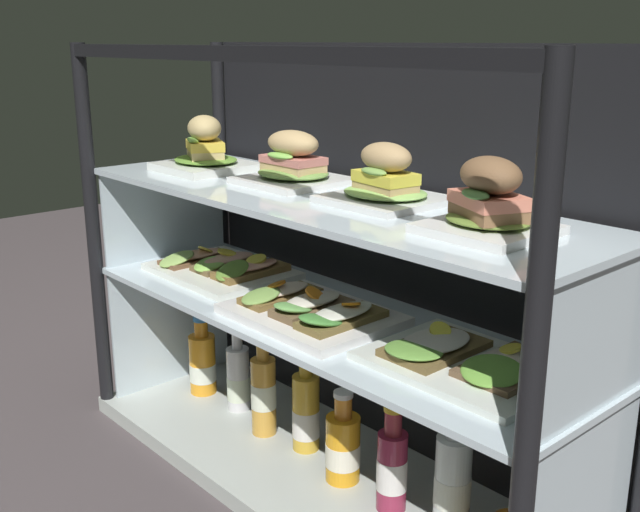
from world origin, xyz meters
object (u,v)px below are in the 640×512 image
object	(u,v)px
plated_roll_sandwich_mid_left	(205,152)
juice_bottle_front_second	(343,447)
open_sandwich_tray_near_left_corner	(222,267)
plated_roll_sandwich_right_of_center	(385,182)
juice_bottle_tucked_behind	(203,363)
juice_bottle_front_left_end	(453,481)
juice_bottle_front_fourth	(392,468)
plated_roll_sandwich_center	(293,164)
open_sandwich_tray_far_left	(310,310)
juice_bottle_front_right_end	(265,393)
juice_bottle_front_middle	(306,413)
plated_roll_sandwich_left_of_center	(489,204)
open_sandwich_tray_center	(466,360)
juice_bottle_back_left	(238,379)

from	to	relation	value
plated_roll_sandwich_mid_left	juice_bottle_front_second	world-z (taller)	plated_roll_sandwich_mid_left
open_sandwich_tray_near_left_corner	plated_roll_sandwich_right_of_center	bearing A→B (deg)	3.90
juice_bottle_tucked_behind	open_sandwich_tray_near_left_corner	bearing A→B (deg)	-3.20
juice_bottle_front_left_end	juice_bottle_front_fourth	bearing A→B (deg)	-165.75
plated_roll_sandwich_center	open_sandwich_tray_far_left	bearing A→B (deg)	-29.07
open_sandwich_tray_near_left_corner	juice_bottle_front_right_end	distance (m)	0.31
plated_roll_sandwich_mid_left	juice_bottle_front_second	distance (m)	0.73
open_sandwich_tray_far_left	juice_bottle_front_middle	distance (m)	0.30
juice_bottle_tucked_behind	juice_bottle_front_right_end	xyz separation A→B (m)	(0.27, -0.01, 0.02)
plated_roll_sandwich_right_of_center	plated_roll_sandwich_left_of_center	size ratio (longest dim) A/B	1.10
juice_bottle_front_middle	open_sandwich_tray_center	bearing A→B (deg)	-2.94
juice_bottle_front_left_end	juice_bottle_front_second	bearing A→B (deg)	-173.24
plated_roll_sandwich_left_of_center	juice_bottle_tucked_behind	size ratio (longest dim) A/B	0.86
juice_bottle_front_fourth	juice_bottle_tucked_behind	bearing A→B (deg)	178.73
plated_roll_sandwich_center	juice_bottle_front_middle	size ratio (longest dim) A/B	0.91
plated_roll_sandwich_center	juice_bottle_front_middle	distance (m)	0.55
open_sandwich_tray_near_left_corner	juice_bottle_front_left_end	distance (m)	0.73
plated_roll_sandwich_right_of_center	plated_roll_sandwich_left_of_center	distance (m)	0.27
juice_bottle_tucked_behind	juice_bottle_front_right_end	distance (m)	0.28
juice_bottle_back_left	juice_bottle_front_second	distance (m)	0.40
plated_roll_sandwich_mid_left	open_sandwich_tray_center	size ratio (longest dim) A/B	0.60
plated_roll_sandwich_left_of_center	juice_bottle_tucked_behind	bearing A→B (deg)	178.45
plated_roll_sandwich_mid_left	juice_bottle_front_middle	size ratio (longest dim) A/B	0.89
plated_roll_sandwich_left_of_center	open_sandwich_tray_far_left	world-z (taller)	plated_roll_sandwich_left_of_center
juice_bottle_front_middle	juice_bottle_tucked_behind	bearing A→B (deg)	-178.29
plated_roll_sandwich_right_of_center	open_sandwich_tray_near_left_corner	distance (m)	0.56
plated_roll_sandwich_mid_left	juice_bottle_back_left	size ratio (longest dim) A/B	0.90
plated_roll_sandwich_right_of_center	juice_bottle_front_middle	xyz separation A→B (m)	(-0.21, -0.02, -0.54)
juice_bottle_back_left	open_sandwich_tray_far_left	bearing A→B (deg)	-10.65
juice_bottle_front_second	juice_bottle_front_right_end	bearing A→B (deg)	179.19
plated_roll_sandwich_mid_left	open_sandwich_tray_far_left	xyz separation A→B (m)	(0.41, -0.04, -0.27)
plated_roll_sandwich_right_of_center	open_sandwich_tray_center	bearing A→B (deg)	-9.34
open_sandwich_tray_center	plated_roll_sandwich_center	bearing A→B (deg)	175.52
juice_bottle_tucked_behind	plated_roll_sandwich_right_of_center	bearing A→B (deg)	2.58
juice_bottle_front_second	juice_bottle_tucked_behind	bearing A→B (deg)	178.45
open_sandwich_tray_near_left_corner	juice_bottle_tucked_behind	world-z (taller)	open_sandwich_tray_near_left_corner
open_sandwich_tray_near_left_corner	juice_bottle_front_second	size ratio (longest dim) A/B	1.64
plated_roll_sandwich_left_of_center	juice_bottle_front_right_end	world-z (taller)	plated_roll_sandwich_left_of_center
juice_bottle_tucked_behind	plated_roll_sandwich_center	bearing A→B (deg)	4.74
plated_roll_sandwich_right_of_center	juice_bottle_front_fourth	world-z (taller)	plated_roll_sandwich_right_of_center
plated_roll_sandwich_right_of_center	juice_bottle_front_middle	size ratio (longest dim) A/B	0.90
juice_bottle_front_second	juice_bottle_front_left_end	size ratio (longest dim) A/B	0.78
open_sandwich_tray_near_left_corner	juice_bottle_front_middle	size ratio (longest dim) A/B	1.50
plated_roll_sandwich_center	juice_bottle_front_second	bearing A→B (deg)	-11.91
plated_roll_sandwich_center	juice_bottle_front_right_end	world-z (taller)	plated_roll_sandwich_center
plated_roll_sandwich_left_of_center	juice_bottle_front_second	size ratio (longest dim) A/B	0.90
plated_roll_sandwich_center	plated_roll_sandwich_left_of_center	size ratio (longest dim) A/B	1.11
juice_bottle_front_second	juice_bottle_front_left_end	distance (m)	0.26
juice_bottle_back_left	open_sandwich_tray_near_left_corner	bearing A→B (deg)	-143.86
plated_roll_sandwich_mid_left	juice_bottle_front_second	size ratio (longest dim) A/B	0.98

